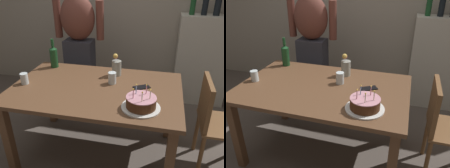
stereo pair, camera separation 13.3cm
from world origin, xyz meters
The scene contains 12 objects.
ground_plane centered at (0.00, 0.00, 0.00)m, with size 10.00×10.00×0.00m, color #564C44.
back_wall centered at (0.00, 1.55, 1.30)m, with size 5.20×0.10×2.60m, color #9E9384.
dining_table centered at (0.00, 0.00, 0.64)m, with size 1.50×0.96×0.74m.
birthday_cake centered at (0.43, -0.26, 0.78)m, with size 0.30×0.30×0.18m.
water_glass_near centered at (0.12, 0.11, 0.79)m, with size 0.07×0.07×0.11m, color silver.
water_glass_far centered at (-0.65, -0.07, 0.79)m, with size 0.07×0.07×0.10m, color silver.
wine_bottle centered at (-0.56, 0.37, 0.86)m, with size 0.08×0.08×0.30m.
cell_phone centered at (0.40, 0.08, 0.74)m, with size 0.14×0.07×0.01m, color black.
flower_vase centered at (0.13, 0.30, 0.83)m, with size 0.09×0.09×0.22m.
person_man_bearded centered at (-0.44, 0.82, 0.87)m, with size 0.61×0.27×1.66m.
dining_chair centered at (1.05, 0.07, 0.52)m, with size 0.42×0.42×0.87m.
shelf_cabinet centered at (1.07, 1.33, 0.60)m, with size 0.67×0.30×1.44m.
Camera 1 is at (0.55, -1.77, 1.69)m, focal length 37.53 mm.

